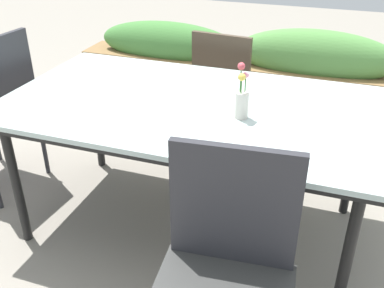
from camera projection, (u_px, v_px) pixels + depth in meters
name	position (u px, v px, depth m)	size (l,w,h in m)	color
ground_plane	(184.00, 223.00, 2.54)	(12.00, 12.00, 0.00)	gray
dining_table	(192.00, 112.00, 2.19)	(1.84, 1.05, 0.75)	#B2C6C1
chair_near_right	(225.00, 274.00, 1.45)	(0.50, 0.50, 0.96)	#363735
chair_far_side	(227.00, 84.00, 3.00)	(0.45, 0.45, 0.89)	brown
flower_vase	(242.00, 99.00, 1.98)	(0.06, 0.06, 0.26)	silver
planter_box	(239.00, 71.00, 3.73)	(2.74, 0.36, 0.75)	olive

